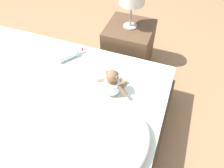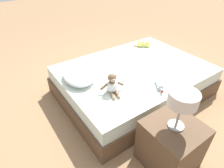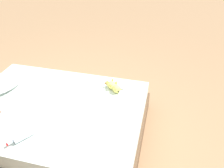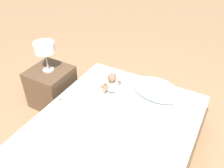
# 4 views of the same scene
# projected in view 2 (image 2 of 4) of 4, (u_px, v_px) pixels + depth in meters

# --- Properties ---
(ground_plane) EXTENTS (16.00, 16.00, 0.00)m
(ground_plane) POSITION_uv_depth(u_px,v_px,m) (133.00, 92.00, 2.84)
(ground_plane) COLOR #93704C
(bed) EXTENTS (1.49, 2.04, 0.42)m
(bed) POSITION_uv_depth(u_px,v_px,m) (133.00, 81.00, 2.72)
(bed) COLOR brown
(bed) RESTS_ON ground_plane
(pillow) EXTENTS (0.62, 0.49, 0.13)m
(pillow) POSITION_uv_depth(u_px,v_px,m) (79.00, 75.00, 2.34)
(pillow) COLOR white
(pillow) RESTS_ON bed
(plush_monkey) EXTENTS (0.24, 0.28, 0.24)m
(plush_monkey) POSITION_uv_depth(u_px,v_px,m) (112.00, 85.00, 2.10)
(plush_monkey) COLOR brown
(plush_monkey) RESTS_ON bed
(plush_yellow_creature) EXTENTS (0.26, 0.28, 0.10)m
(plush_yellow_creature) POSITION_uv_depth(u_px,v_px,m) (144.00, 44.00, 3.15)
(plush_yellow_creature) COLOR #EAE066
(plush_yellow_creature) RESTS_ON bed
(glass_bottle) EXTENTS (0.24, 0.18, 0.07)m
(glass_bottle) POSITION_uv_depth(u_px,v_px,m) (159.00, 84.00, 2.22)
(glass_bottle) COLOR silver
(glass_bottle) RESTS_ON bed
(nightstand) EXTENTS (0.47, 0.47, 0.50)m
(nightstand) POSITION_uv_depth(u_px,v_px,m) (170.00, 144.00, 1.77)
(nightstand) COLOR brown
(nightstand) RESTS_ON ground_plane
(bedside_lamp) EXTENTS (0.24, 0.24, 0.36)m
(bedside_lamp) POSITION_uv_depth(u_px,v_px,m) (183.00, 100.00, 1.45)
(bedside_lamp) COLOR gray
(bedside_lamp) RESTS_ON nightstand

